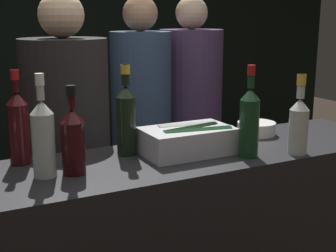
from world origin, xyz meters
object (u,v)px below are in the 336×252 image
red_wine_bottle_burgundy (249,120)px  red_wine_bottle_black_foil (73,139)px  champagne_bottle (126,117)px  person_in_hoodie (142,120)px  red_wine_bottle_tall (18,126)px  white_wine_bottle (43,136)px  rose_wine_bottle (299,122)px  bowl_white (256,128)px  ice_bin_with_bottles (189,139)px  person_blond_tee (68,152)px  person_grey_polo (190,112)px  candle_votive (226,133)px

red_wine_bottle_burgundy → red_wine_bottle_black_foil: 0.68m
champagne_bottle → person_in_hoodie: (0.47, 0.92, -0.24)m
red_wine_bottle_tall → person_in_hoodie: (0.88, 0.85, -0.23)m
white_wine_bottle → rose_wine_bottle: bearing=-10.9°
rose_wine_bottle → red_wine_bottle_tall: 1.09m
bowl_white → red_wine_bottle_black_foil: size_ratio=0.57×
red_wine_bottle_burgundy → red_wine_bottle_black_foil: bearing=170.5°
bowl_white → rose_wine_bottle: rose_wine_bottle is taller
ice_bin_with_bottles → bowl_white: 0.46m
rose_wine_bottle → ice_bin_with_bottles: bearing=151.9°
red_wine_bottle_burgundy → person_blond_tee: bearing=126.5°
red_wine_bottle_tall → white_wine_bottle: white_wine_bottle is taller
red_wine_bottle_burgundy → red_wine_bottle_black_foil: red_wine_bottle_burgundy is taller
person_grey_polo → red_wine_bottle_burgundy: bearing=106.2°
champagne_bottle → person_blond_tee: person_blond_tee is taller
ice_bin_with_bottles → champagne_bottle: bearing=157.1°
ice_bin_with_bottles → candle_votive: size_ratio=4.98×
ice_bin_with_bottles → champagne_bottle: (-0.23, 0.10, 0.09)m
red_wine_bottle_tall → red_wine_bottle_burgundy: bearing=-21.2°
red_wine_bottle_burgundy → person_in_hoodie: (0.06, 1.17, -0.23)m
red_wine_bottle_black_foil → ice_bin_with_bottles: bearing=4.4°
candle_votive → person_in_hoodie: size_ratio=0.04×
rose_wine_bottle → red_wine_bottle_tall: (-1.02, 0.38, 0.02)m
ice_bin_with_bottles → rose_wine_bottle: (0.39, -0.21, 0.07)m
ice_bin_with_bottles → red_wine_bottle_black_foil: (-0.49, -0.04, 0.07)m
ice_bin_with_bottles → person_blond_tee: (-0.35, 0.57, -0.16)m
rose_wine_bottle → red_wine_bottle_black_foil: bearing=169.0°
champagne_bottle → person_blond_tee: size_ratio=0.22×
red_wine_bottle_burgundy → white_wine_bottle: (-0.77, 0.13, -0.00)m
champagne_bottle → person_blond_tee: (-0.12, 0.47, -0.25)m
champagne_bottle → candle_votive: bearing=0.7°
bowl_white → person_in_hoodie: (-0.20, 0.89, -0.12)m
ice_bin_with_bottles → white_wine_bottle: size_ratio=1.01×
rose_wine_bottle → person_grey_polo: person_grey_polo is taller
candle_votive → red_wine_bottle_tall: bearing=175.8°
red_wine_bottle_burgundy → red_wine_bottle_tall: size_ratio=1.02×
rose_wine_bottle → person_in_hoodie: size_ratio=0.19×
ice_bin_with_bottles → red_wine_bottle_tall: (-0.64, 0.17, 0.09)m
ice_bin_with_bottles → person_blond_tee: 0.69m
red_wine_bottle_burgundy → champagne_bottle: bearing=149.2°
red_wine_bottle_black_foil → champagne_bottle: (0.26, 0.14, 0.03)m
ice_bin_with_bottles → person_in_hoodie: 1.06m
rose_wine_bottle → red_wine_bottle_tall: red_wine_bottle_tall is taller
ice_bin_with_bottles → candle_votive: 0.27m
person_grey_polo → rose_wine_bottle: bearing=115.2°
red_wine_bottle_burgundy → bowl_white: bearing=47.5°
bowl_white → candle_votive: bearing=-173.4°
red_wine_bottle_tall → white_wine_bottle: (0.05, -0.19, -0.00)m
person_in_hoodie → person_blond_tee: size_ratio=1.01×
person_in_hoodie → champagne_bottle: bearing=-99.6°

